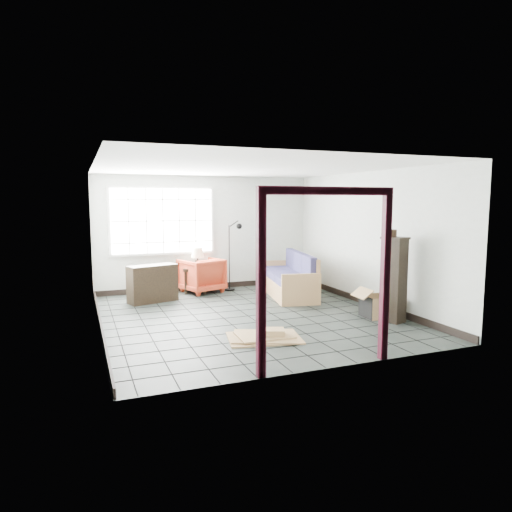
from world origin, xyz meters
name	(u,v)px	position (x,y,z in m)	size (l,w,h in m)	color
ground	(248,316)	(0.00, 0.00, 0.00)	(5.50, 5.50, 0.00)	black
room_shell	(247,221)	(0.00, 0.03, 1.68)	(5.02, 5.52, 2.61)	silver
window_panel	(163,221)	(-1.00, 2.70, 1.60)	(2.32, 0.08, 1.52)	silver
doorway_trim	(327,256)	(0.00, -2.70, 1.38)	(1.80, 0.08, 2.20)	#3B0D1A
futon_sofa	(291,280)	(1.50, 1.36, 0.34)	(1.17, 2.21, 0.93)	#A27349
armchair	(201,274)	(-0.22, 2.40, 0.42)	(0.82, 0.77, 0.84)	#9C2C16
side_table	(196,272)	(-0.34, 2.40, 0.46)	(0.66, 0.66, 0.56)	black
table_lamp	(198,254)	(-0.29, 2.44, 0.87)	(0.31, 0.31, 0.44)	black
projector	(193,265)	(-0.40, 2.43, 0.61)	(0.34, 0.30, 0.10)	silver
floor_lamp	(234,253)	(0.56, 2.40, 0.85)	(0.49, 0.32, 1.59)	black
console_shelf	(153,283)	(-1.39, 1.79, 0.38)	(1.04, 0.64, 0.75)	black
tall_shelf	(394,279)	(2.15, -1.24, 0.73)	(0.40, 0.46, 1.44)	black
pot	(392,233)	(2.08, -1.23, 1.50)	(0.19, 0.19, 0.13)	black
open_box	(380,306)	(2.15, -0.88, 0.19)	(0.96, 0.52, 0.52)	#8A6042
cardboard_pile	(265,336)	(-0.23, -1.36, 0.04)	(1.20, 1.00, 0.16)	#8A6042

